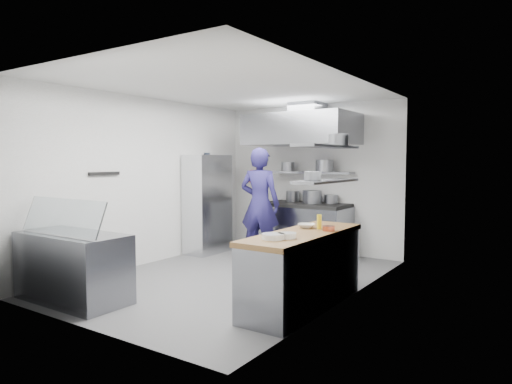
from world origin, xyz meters
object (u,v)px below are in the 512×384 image
Objects in this scene: gas_range at (305,231)px; wire_rack at (208,204)px; chef at (260,204)px; display_case at (73,267)px.

gas_range is 1.90m from wire_rack.
chef is (-0.48, -0.81, 0.54)m from gas_range.
wire_rack is 1.23× the size of display_case.
chef is 3.39m from display_case.
wire_rack is 3.32m from display_case.
display_case is (0.53, -3.24, -0.50)m from wire_rack.
chef reaches higher than gas_range.
chef is at bearing -120.66° from gas_range.
gas_range is at bearing 27.88° from wire_rack.
chef reaches higher than wire_rack.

